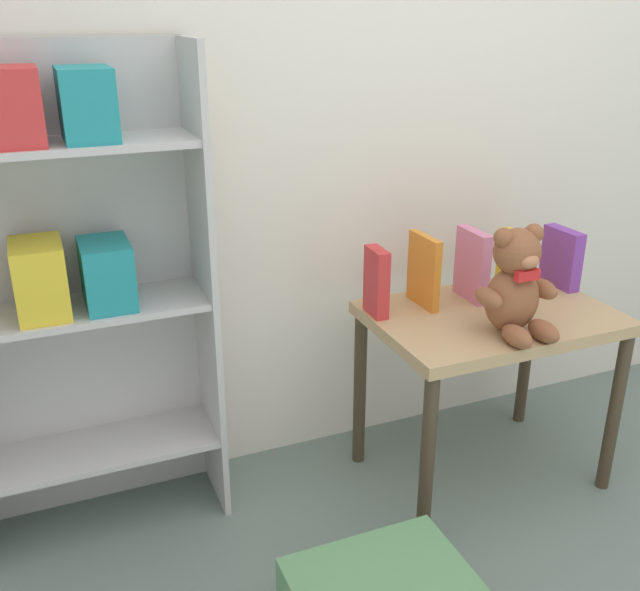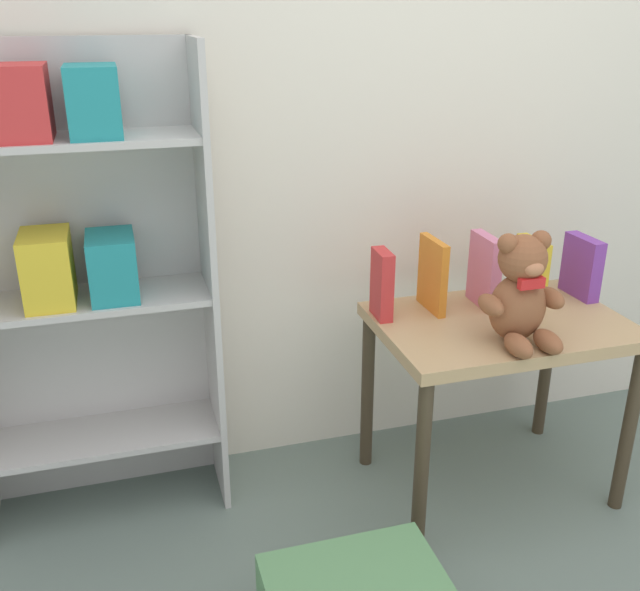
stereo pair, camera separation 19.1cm
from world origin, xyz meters
TOP-DOWN VIEW (x-y plane):
  - wall_back at (0.00, 1.47)m, footprint 4.80×0.06m
  - bookshelf_side at (-0.96, 1.33)m, footprint 0.69×0.25m
  - display_table at (0.18, 1.07)m, footprint 0.71×0.48m
  - teddy_bear at (0.15, 0.93)m, footprint 0.23×0.21m
  - book_standing_red at (-0.15, 1.19)m, footprint 0.04×0.10m
  - book_standing_orange at (0.02, 1.20)m, footprint 0.03×0.15m
  - book_standing_pink at (0.18, 1.19)m, footprint 0.04×0.15m
  - book_standing_yellow at (0.34, 1.19)m, footprint 0.04×0.14m
  - book_standing_purple at (0.50, 1.17)m, footprint 0.05×0.15m

SIDE VIEW (x-z plane):
  - display_table at x=0.18m, z-range 0.20..0.77m
  - book_standing_purple at x=0.50m, z-range 0.57..0.75m
  - book_standing_yellow at x=0.34m, z-range 0.57..0.75m
  - book_standing_red at x=-0.15m, z-range 0.57..0.77m
  - book_standing_orange at x=0.02m, z-range 0.57..0.78m
  - book_standing_pink at x=0.18m, z-range 0.57..0.78m
  - teddy_bear at x=0.15m, z-range 0.55..0.85m
  - bookshelf_side at x=-0.96m, z-range 0.09..1.42m
  - wall_back at x=0.00m, z-range 0.00..2.50m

